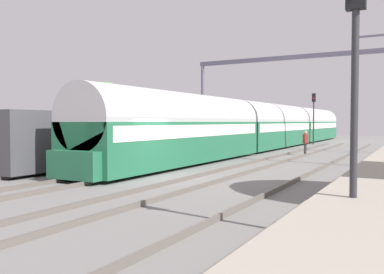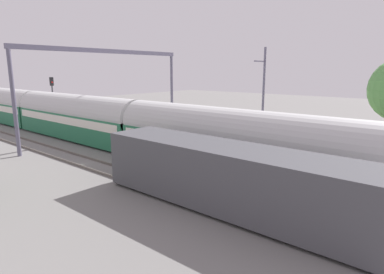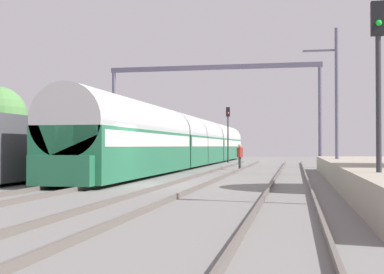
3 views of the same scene
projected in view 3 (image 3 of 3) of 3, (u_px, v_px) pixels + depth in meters
ground at (141, 185)px, 21.42m from camera, size 120.00×120.00×0.00m
track_far_west at (6, 181)px, 22.60m from camera, size 1.52×60.00×0.16m
track_west at (94, 182)px, 21.81m from camera, size 1.51×60.00×0.16m
track_east at (189, 184)px, 21.03m from camera, size 1.51×60.00×0.16m
track_far_east at (290, 185)px, 20.25m from camera, size 1.52×60.00×0.16m
passenger_train at (193, 141)px, 42.81m from camera, size 2.93×49.20×3.82m
freight_car at (35, 149)px, 25.13m from camera, size 2.80×13.00×2.70m
person_crossing at (240, 155)px, 35.01m from camera, size 0.44×0.46×1.73m
railway_signal_near at (378, 76)px, 13.73m from camera, size 0.36×0.30×5.40m
railway_signal_far at (228, 127)px, 50.06m from camera, size 0.36×0.30×5.33m
catenary_gantry at (213, 90)px, 40.35m from camera, size 16.48×0.28×7.86m
catenary_pole_east_mid at (336, 99)px, 28.27m from camera, size 1.90×0.20×8.00m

